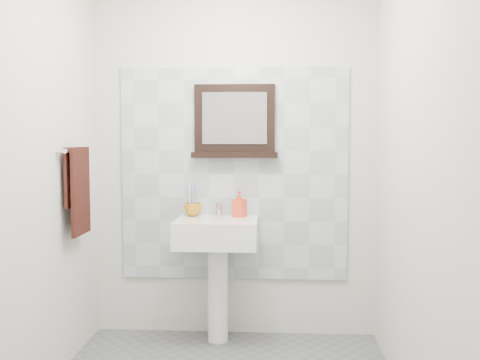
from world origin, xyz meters
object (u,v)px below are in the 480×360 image
framed_mirror (235,123)px  toothbrush_cup (193,209)px  soap_dispenser (239,204)px  hand_towel (78,184)px  pedestal_sink (217,246)px

framed_mirror → toothbrush_cup: bearing=-169.2°
soap_dispenser → framed_mirror: 0.57m
soap_dispenser → hand_towel: hand_towel is taller
soap_dispenser → hand_towel: (-0.99, -0.43, 0.17)m
soap_dispenser → framed_mirror: size_ratio=0.30×
toothbrush_cup → framed_mirror: (0.29, 0.06, 0.60)m
pedestal_sink → framed_mirror: framed_mirror is taller
toothbrush_cup → hand_towel: 0.82m
soap_dispenser → framed_mirror: bearing=141.7°
pedestal_sink → toothbrush_cup: pedestal_sink is taller
pedestal_sink → soap_dispenser: (0.15, 0.11, 0.27)m
pedestal_sink → toothbrush_cup: size_ratio=8.17×
toothbrush_cup → soap_dispenser: 0.33m
framed_mirror → soap_dispenser: bearing=-62.6°
hand_towel → soap_dispenser: bearing=23.4°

